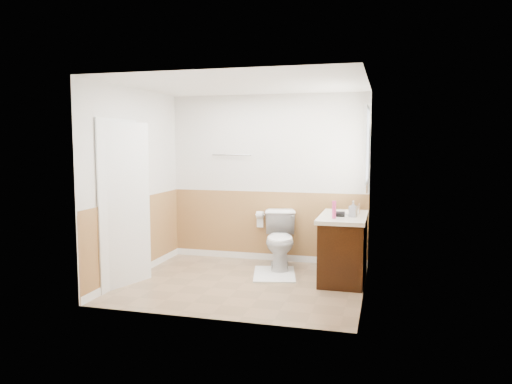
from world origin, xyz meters
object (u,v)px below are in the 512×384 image
(vanity_cabinet, at_px, (344,249))
(soap_dispenser, at_px, (353,209))
(toilet, at_px, (280,240))
(bath_mat, at_px, (274,274))
(lotion_bottle, at_px, (334,210))

(vanity_cabinet, distance_m, soap_dispenser, 0.58)
(vanity_cabinet, xyz_separation_m, soap_dispenser, (0.12, -0.11, 0.55))
(toilet, relative_size, bath_mat, 1.01)
(toilet, xyz_separation_m, lotion_bottle, (0.82, -0.66, 0.56))
(bath_mat, xyz_separation_m, soap_dispenser, (1.04, -0.09, 0.94))
(soap_dispenser, bearing_deg, bath_mat, 175.23)
(toilet, distance_m, bath_mat, 0.54)
(bath_mat, relative_size, vanity_cabinet, 0.73)
(bath_mat, distance_m, vanity_cabinet, 1.00)
(bath_mat, relative_size, lotion_bottle, 3.64)
(lotion_bottle, height_order, soap_dispenser, lotion_bottle)
(lotion_bottle, relative_size, soap_dispenser, 1.06)
(lotion_bottle, bearing_deg, bath_mat, 160.91)
(vanity_cabinet, relative_size, soap_dispenser, 5.31)
(toilet, relative_size, lotion_bottle, 3.67)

